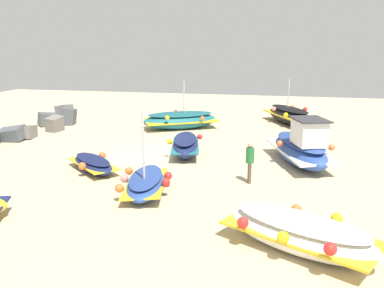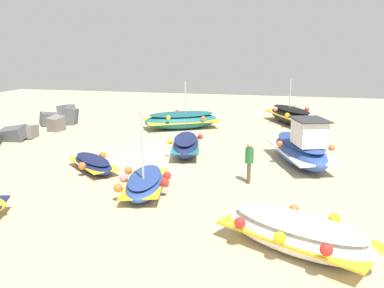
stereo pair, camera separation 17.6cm
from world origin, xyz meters
name	(u,v)px [view 2 (the right image)]	position (x,y,z in m)	size (l,w,h in m)	color
ground_plane	(154,154)	(0.00, 0.00, 0.00)	(51.25, 51.25, 0.00)	#C6B289
fishing_boat_0	(182,120)	(6.51, 0.32, 0.56)	(4.10, 5.14, 3.08)	#1E6670
fishing_boat_1	(297,233)	(-8.37, -6.69, 0.47)	(3.37, 4.44, 0.94)	white
fishing_boat_2	(291,115)	(9.78, -6.48, 0.61)	(5.22, 3.75, 3.02)	black
fishing_boat_4	(93,164)	(-3.16, 1.69, 0.31)	(2.85, 3.04, 0.62)	navy
fishing_boat_5	(145,183)	(-5.16, -1.36, 0.36)	(3.65, 2.12, 3.04)	#2D4C9E
fishing_boat_6	(186,145)	(0.31, -1.51, 0.48)	(3.88, 2.01, 0.95)	navy
fishing_boat_7	(301,148)	(-0.16, -6.94, 0.76)	(5.25, 3.22, 2.25)	#2D4C9E
person_walking	(249,160)	(-3.26, -4.94, 0.93)	(0.32, 0.32, 1.62)	brown
breakwater_rocks	(6,136)	(0.29, 8.51, 0.42)	(17.22, 2.91, 1.36)	slate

